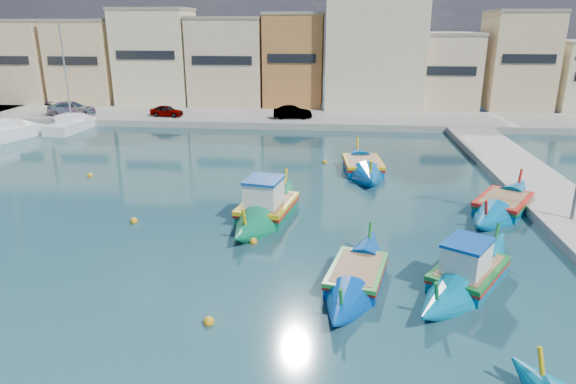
% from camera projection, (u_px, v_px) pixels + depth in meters
% --- Properties ---
extents(ground, '(160.00, 160.00, 0.00)m').
position_uv_depth(ground, '(173.00, 270.00, 20.32)').
color(ground, '#122C37').
rests_on(ground, ground).
extents(north_quay, '(80.00, 8.00, 0.60)m').
position_uv_depth(north_quay, '(272.00, 118.00, 50.46)').
color(north_quay, gray).
rests_on(north_quay, ground).
extents(north_townhouses, '(83.20, 7.87, 10.19)m').
position_uv_depth(north_townhouses, '(342.00, 64.00, 55.34)').
color(north_townhouses, '#C9AF8B').
rests_on(north_townhouses, ground).
extents(church_block, '(10.00, 10.00, 19.10)m').
position_uv_depth(church_block, '(374.00, 31.00, 54.56)').
color(church_block, beige).
rests_on(church_block, ground).
extents(parked_cars, '(26.17, 2.74, 1.31)m').
position_uv_depth(parked_cars, '(149.00, 110.00, 49.82)').
color(parked_cars, '#4C1919').
rests_on(parked_cars, north_quay).
extents(luzzu_turquoise_cabin, '(6.40, 8.51, 2.85)m').
position_uv_depth(luzzu_turquoise_cabin, '(468.00, 274.00, 19.25)').
color(luzzu_turquoise_cabin, '#006D9B').
rests_on(luzzu_turquoise_cabin, ground).
extents(luzzu_blue_cabin, '(3.88, 9.46, 3.26)m').
position_uv_depth(luzzu_blue_cabin, '(267.00, 209.00, 25.79)').
color(luzzu_blue_cabin, '#0A7148').
rests_on(luzzu_blue_cabin, ground).
extents(luzzu_cyan_mid, '(6.44, 8.78, 2.65)m').
position_uv_depth(luzzu_cyan_mid, '(503.00, 206.00, 26.60)').
color(luzzu_cyan_mid, '#0063A1').
rests_on(luzzu_cyan_mid, ground).
extents(luzzu_green, '(3.05, 9.03, 2.79)m').
position_uv_depth(luzzu_green, '(363.00, 167.00, 33.52)').
color(luzzu_green, '#0054AD').
rests_on(luzzu_green, ground).
extents(luzzu_blue_south, '(3.53, 8.26, 2.33)m').
position_uv_depth(luzzu_blue_south, '(357.00, 277.00, 19.28)').
color(luzzu_blue_south, '#003DA3').
rests_on(luzzu_blue_south, ground).
extents(yacht_north, '(2.57, 7.64, 10.04)m').
position_uv_depth(yacht_north, '(80.00, 123.00, 47.51)').
color(yacht_north, white).
rests_on(yacht_north, ground).
extents(yacht_midnorth, '(4.84, 8.48, 11.53)m').
position_uv_depth(yacht_midnorth, '(16.00, 132.00, 43.59)').
color(yacht_midnorth, white).
rests_on(yacht_midnorth, ground).
extents(mooring_buoys, '(26.50, 20.70, 0.36)m').
position_uv_depth(mooring_buoys, '(260.00, 218.00, 25.49)').
color(mooring_buoys, gold).
rests_on(mooring_buoys, ground).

